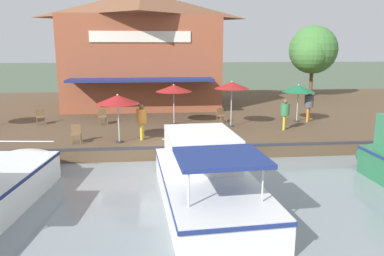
{
  "coord_description": "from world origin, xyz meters",
  "views": [
    {
      "loc": [
        15.69,
        -0.45,
        4.93
      ],
      "look_at": [
        -1.0,
        1.2,
        1.3
      ],
      "focal_mm": 35.0,
      "sensor_mm": 36.0,
      "label": 1
    }
  ],
  "objects": [
    {
      "name": "ground_plane",
      "position": [
        0.0,
        0.0,
        0.0
      ],
      "size": [
        220.0,
        220.0,
        0.0
      ],
      "primitive_type": "plane",
      "color": "#4C5B47"
    },
    {
      "name": "quay_deck",
      "position": [
        -11.0,
        0.0,
        0.3
      ],
      "size": [
        22.0,
        56.0,
        0.6
      ],
      "primitive_type": "cube",
      "color": "brown",
      "rests_on": "ground"
    },
    {
      "name": "quay_edge_fender",
      "position": [
        -0.1,
        0.0,
        0.65
      ],
      "size": [
        0.2,
        50.4,
        0.1
      ],
      "primitive_type": "cube",
      "color": "#2D2D33",
      "rests_on": "quay_deck"
    },
    {
      "name": "waterfront_restaurant",
      "position": [
        -13.5,
        -1.31,
        4.87
      ],
      "size": [
        10.59,
        11.33,
        8.91
      ],
      "color": "brown",
      "rests_on": "quay_deck"
    },
    {
      "name": "patio_umbrella_mid_patio_right",
      "position": [
        -5.35,
        0.6,
        2.66
      ],
      "size": [
        2.06,
        2.06,
        2.29
      ],
      "color": "#B7B7B7",
      "rests_on": "quay_deck"
    },
    {
      "name": "patio_umbrella_far_corner",
      "position": [
        -5.45,
        7.91,
        2.56
      ],
      "size": [
        1.89,
        1.89,
        2.21
      ],
      "color": "#B7B7B7",
      "rests_on": "quay_deck"
    },
    {
      "name": "patio_umbrella_near_quay_edge",
      "position": [
        -1.42,
        -2.15,
        2.61
      ],
      "size": [
        1.95,
        1.95,
        2.25
      ],
      "color": "#B7B7B7",
      "rests_on": "quay_deck"
    },
    {
      "name": "patio_umbrella_back_row",
      "position": [
        -4.44,
        3.73,
        2.89
      ],
      "size": [
        1.92,
        1.92,
        2.53
      ],
      "color": "#B7B7B7",
      "rests_on": "quay_deck"
    },
    {
      "name": "cafe_chair_mid_patio",
      "position": [
        -6.12,
        -7.04,
        1.08
      ],
      "size": [
        0.56,
        0.56,
        0.85
      ],
      "color": "brown",
      "rests_on": "quay_deck"
    },
    {
      "name": "cafe_chair_beside_entrance",
      "position": [
        -1.53,
        -4.12,
        1.08
      ],
      "size": [
        0.48,
        0.48,
        0.85
      ],
      "color": "brown",
      "rests_on": "quay_deck"
    },
    {
      "name": "cafe_chair_far_corner_seat",
      "position": [
        -5.53,
        3.37,
        1.08
      ],
      "size": [
        0.57,
        0.57,
        0.85
      ],
      "color": "brown",
      "rests_on": "quay_deck"
    },
    {
      "name": "cafe_chair_facing_river",
      "position": [
        -5.8,
        -3.48,
        1.08
      ],
      "size": [
        0.55,
        0.55,
        0.85
      ],
      "color": "brown",
      "rests_on": "quay_deck"
    },
    {
      "name": "person_near_entrance",
      "position": [
        -5.28,
        8.53,
        1.76
      ],
      "size": [
        0.51,
        0.51,
        1.82
      ],
      "color": "orange",
      "rests_on": "quay_deck"
    },
    {
      "name": "person_mid_patio",
      "position": [
        -3.31,
        6.4,
        1.62
      ],
      "size": [
        0.46,
        0.46,
        1.64
      ],
      "color": "gold",
      "rests_on": "quay_deck"
    },
    {
      "name": "person_at_quay_edge",
      "position": [
        -1.83,
        -1.11,
        1.67
      ],
      "size": [
        0.48,
        0.48,
        1.71
      ],
      "color": "gold",
      "rests_on": "quay_deck"
    },
    {
      "name": "motorboat_far_downstream",
      "position": [
        3.97,
        1.06,
        0.83
      ],
      "size": [
        8.13,
        3.22,
        2.08
      ],
      "color": "white",
      "rests_on": "river_water"
    },
    {
      "name": "tree_downstream_bank",
      "position": [
        -16.59,
        13.36,
        4.6
      ],
      "size": [
        4.42,
        4.21,
        6.21
      ],
      "color": "brown",
      "rests_on": "quay_deck"
    }
  ]
}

